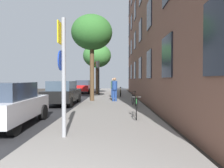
{
  "coord_description": "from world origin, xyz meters",
  "views": [
    {
      "loc": [
        1.28,
        -2.09,
        1.75
      ],
      "look_at": [
        1.13,
        13.23,
        1.39
      ],
      "focal_mm": 32.52,
      "sensor_mm": 36.0,
      "label": 1
    }
  ],
  "objects_px": {
    "tree_near": "(92,33)",
    "bicycle_1": "(134,100)",
    "bicycle_2": "(121,93)",
    "car_2": "(84,86)",
    "sign_post": "(63,68)",
    "car_0": "(9,104)",
    "tree_far": "(97,56)",
    "traffic_light": "(98,72)",
    "bicycle_0": "(136,109)",
    "car_1": "(63,93)",
    "pedestrian_0": "(115,88)",
    "pedestrian_1": "(113,87)"
  },
  "relations": [
    {
      "from": "tree_near",
      "to": "pedestrian_1",
      "type": "xyz_separation_m",
      "value": [
        1.6,
        2.61,
        -4.14
      ]
    },
    {
      "from": "pedestrian_0",
      "to": "car_0",
      "type": "xyz_separation_m",
      "value": [
        -3.9,
        -7.72,
        -0.28
      ]
    },
    {
      "from": "sign_post",
      "to": "bicycle_1",
      "type": "distance_m",
      "value": 7.42
    },
    {
      "from": "tree_far",
      "to": "car_1",
      "type": "relative_size",
      "value": 1.25
    },
    {
      "from": "bicycle_0",
      "to": "pedestrian_1",
      "type": "bearing_deg",
      "value": 96.25
    },
    {
      "from": "bicycle_0",
      "to": "tree_far",
      "type": "bearing_deg",
      "value": 101.61
    },
    {
      "from": "tree_near",
      "to": "car_1",
      "type": "relative_size",
      "value": 1.47
    },
    {
      "from": "bicycle_1",
      "to": "pedestrian_0",
      "type": "relative_size",
      "value": 0.94
    },
    {
      "from": "sign_post",
      "to": "car_0",
      "type": "height_order",
      "value": "sign_post"
    },
    {
      "from": "bicycle_1",
      "to": "pedestrian_0",
      "type": "height_order",
      "value": "pedestrian_0"
    },
    {
      "from": "sign_post",
      "to": "tree_far",
      "type": "bearing_deg",
      "value": 91.47
    },
    {
      "from": "pedestrian_1",
      "to": "car_1",
      "type": "distance_m",
      "value": 5.47
    },
    {
      "from": "traffic_light",
      "to": "car_0",
      "type": "height_order",
      "value": "traffic_light"
    },
    {
      "from": "traffic_light",
      "to": "car_1",
      "type": "height_order",
      "value": "traffic_light"
    },
    {
      "from": "pedestrian_1",
      "to": "car_2",
      "type": "xyz_separation_m",
      "value": [
        -3.76,
        7.47,
        -0.26
      ]
    },
    {
      "from": "bicycle_2",
      "to": "pedestrian_1",
      "type": "bearing_deg",
      "value": -129.73
    },
    {
      "from": "tree_far",
      "to": "bicycle_1",
      "type": "distance_m",
      "value": 11.08
    },
    {
      "from": "bicycle_1",
      "to": "car_0",
      "type": "bearing_deg",
      "value": -135.19
    },
    {
      "from": "traffic_light",
      "to": "car_0",
      "type": "relative_size",
      "value": 0.88
    },
    {
      "from": "pedestrian_1",
      "to": "bicycle_0",
      "type": "bearing_deg",
      "value": -83.75
    },
    {
      "from": "bicycle_2",
      "to": "car_2",
      "type": "distance_m",
      "value": 8.0
    },
    {
      "from": "tree_near",
      "to": "pedestrian_0",
      "type": "bearing_deg",
      "value": -11.01
    },
    {
      "from": "bicycle_1",
      "to": "pedestrian_0",
      "type": "xyz_separation_m",
      "value": [
        -1.2,
        2.65,
        0.65
      ]
    },
    {
      "from": "bicycle_2",
      "to": "car_2",
      "type": "bearing_deg",
      "value": 123.79
    },
    {
      "from": "tree_near",
      "to": "bicycle_1",
      "type": "distance_m",
      "value": 6.34
    },
    {
      "from": "pedestrian_1",
      "to": "car_2",
      "type": "distance_m",
      "value": 8.36
    },
    {
      "from": "bicycle_0",
      "to": "car_1",
      "type": "distance_m",
      "value": 6.77
    },
    {
      "from": "bicycle_1",
      "to": "pedestrian_1",
      "type": "bearing_deg",
      "value": 103.33
    },
    {
      "from": "car_1",
      "to": "bicycle_2",
      "type": "bearing_deg",
      "value": 51.38
    },
    {
      "from": "pedestrian_0",
      "to": "pedestrian_1",
      "type": "height_order",
      "value": "pedestrian_0"
    },
    {
      "from": "pedestrian_0",
      "to": "pedestrian_1",
      "type": "xyz_separation_m",
      "value": [
        -0.12,
        2.95,
        -0.02
      ]
    },
    {
      "from": "traffic_light",
      "to": "bicycle_1",
      "type": "distance_m",
      "value": 9.25
    },
    {
      "from": "bicycle_1",
      "to": "tree_far",
      "type": "bearing_deg",
      "value": 107.44
    },
    {
      "from": "pedestrian_1",
      "to": "traffic_light",
      "type": "bearing_deg",
      "value": 118.5
    },
    {
      "from": "pedestrian_0",
      "to": "car_2",
      "type": "height_order",
      "value": "pedestrian_0"
    },
    {
      "from": "tree_far",
      "to": "car_2",
      "type": "xyz_separation_m",
      "value": [
        -1.97,
        3.16,
        -3.47
      ]
    },
    {
      "from": "bicycle_0",
      "to": "car_0",
      "type": "relative_size",
      "value": 0.42
    },
    {
      "from": "pedestrian_0",
      "to": "tree_near",
      "type": "bearing_deg",
      "value": 168.99
    },
    {
      "from": "car_0",
      "to": "bicycle_0",
      "type": "bearing_deg",
      "value": 14.79
    },
    {
      "from": "bicycle_1",
      "to": "car_2",
      "type": "height_order",
      "value": "car_2"
    },
    {
      "from": "car_1",
      "to": "bicycle_0",
      "type": "bearing_deg",
      "value": -49.16
    },
    {
      "from": "sign_post",
      "to": "tree_near",
      "type": "bearing_deg",
      "value": 91.39
    },
    {
      "from": "traffic_light",
      "to": "tree_near",
      "type": "bearing_deg",
      "value": -90.06
    },
    {
      "from": "tree_near",
      "to": "bicycle_1",
      "type": "xyz_separation_m",
      "value": [
        2.92,
        -2.99,
        -4.77
      ]
    },
    {
      "from": "sign_post",
      "to": "bicycle_0",
      "type": "height_order",
      "value": "sign_post"
    },
    {
      "from": "bicycle_0",
      "to": "bicycle_2",
      "type": "xyz_separation_m",
      "value": [
        -0.34,
        10.23,
        -0.01
      ]
    },
    {
      "from": "sign_post",
      "to": "tree_near",
      "type": "xyz_separation_m",
      "value": [
        -0.24,
        9.72,
        3.19
      ]
    },
    {
      "from": "bicycle_1",
      "to": "sign_post",
      "type": "bearing_deg",
      "value": -111.76
    },
    {
      "from": "bicycle_1",
      "to": "car_2",
      "type": "distance_m",
      "value": 14.03
    },
    {
      "from": "sign_post",
      "to": "tree_far",
      "type": "height_order",
      "value": "tree_far"
    }
  ]
}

